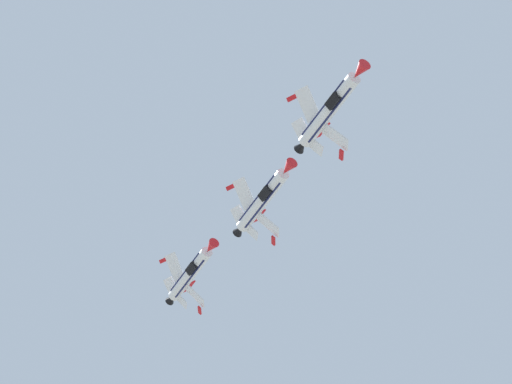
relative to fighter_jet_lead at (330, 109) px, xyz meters
The scene contains 3 objects.
fighter_jet_lead is the anchor object (origin of this frame).
fighter_jet_left_wing 19.22m from the fighter_jet_lead, 125.80° to the left, with size 11.01×13.38×7.61m.
fighter_jet_right_wing 41.16m from the fighter_jet_lead, 128.19° to the left, with size 11.01×13.38×7.78m.
Camera 1 is at (-3.22, -4.90, 1.71)m, focal length 77.52 mm.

